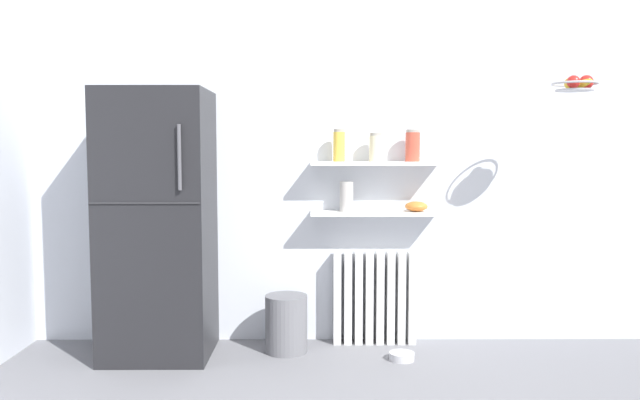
# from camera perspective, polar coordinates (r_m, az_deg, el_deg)

# --- Properties ---
(back_wall) EXTENTS (7.04, 0.10, 2.60)m
(back_wall) POSITION_cam_1_polar(r_m,az_deg,el_deg) (4.55, 1.85, 3.61)
(back_wall) COLOR silver
(back_wall) RESTS_ON ground_plane
(refrigerator) EXTENTS (0.69, 0.66, 1.77)m
(refrigerator) POSITION_cam_1_polar(r_m,az_deg,el_deg) (4.34, -14.38, -2.10)
(refrigerator) COLOR black
(refrigerator) RESTS_ON ground_plane
(radiator) EXTENTS (0.58, 0.12, 0.65)m
(radiator) POSITION_cam_1_polar(r_m,az_deg,el_deg) (4.56, 4.92, -8.77)
(radiator) COLOR white
(radiator) RESTS_ON ground_plane
(wall_shelf_lower) EXTENTS (0.90, 0.22, 0.02)m
(wall_shelf_lower) POSITION_cam_1_polar(r_m,az_deg,el_deg) (4.43, 5.01, -1.20)
(wall_shelf_lower) COLOR white
(wall_shelf_upper) EXTENTS (0.90, 0.22, 0.02)m
(wall_shelf_upper) POSITION_cam_1_polar(r_m,az_deg,el_deg) (4.40, 5.05, 3.30)
(wall_shelf_upper) COLOR white
(storage_jar_0) EXTENTS (0.08, 0.08, 0.22)m
(storage_jar_0) POSITION_cam_1_polar(r_m,az_deg,el_deg) (4.39, 1.73, 4.93)
(storage_jar_0) COLOR yellow
(storage_jar_0) RESTS_ON wall_shelf_upper
(storage_jar_1) EXTENTS (0.09, 0.09, 0.20)m
(storage_jar_1) POSITION_cam_1_polar(r_m,az_deg,el_deg) (4.40, 5.06, 4.74)
(storage_jar_1) COLOR beige
(storage_jar_1) RESTS_ON wall_shelf_upper
(storage_jar_2) EXTENTS (0.10, 0.10, 0.22)m
(storage_jar_2) POSITION_cam_1_polar(r_m,az_deg,el_deg) (4.43, 8.35, 4.85)
(storage_jar_2) COLOR #C64C38
(storage_jar_2) RESTS_ON wall_shelf_upper
(vase) EXTENTS (0.09, 0.09, 0.21)m
(vase) POSITION_cam_1_polar(r_m,az_deg,el_deg) (4.40, 2.39, 0.30)
(vase) COLOR #B2ADA8
(vase) RESTS_ON wall_shelf_lower
(shelf_bowl) EXTENTS (0.16, 0.16, 0.07)m
(shelf_bowl) POSITION_cam_1_polar(r_m,az_deg,el_deg) (4.46, 8.68, -0.57)
(shelf_bowl) COLOR orange
(shelf_bowl) RESTS_ON wall_shelf_lower
(trash_bin) EXTENTS (0.29, 0.29, 0.39)m
(trash_bin) POSITION_cam_1_polar(r_m,az_deg,el_deg) (4.39, -3.06, -11.06)
(trash_bin) COLOR slate
(trash_bin) RESTS_ON ground_plane
(pet_food_bowl) EXTENTS (0.17, 0.17, 0.05)m
(pet_food_bowl) POSITION_cam_1_polar(r_m,az_deg,el_deg) (4.30, 7.38, -13.79)
(pet_food_bowl) COLOR #B7B7BC
(pet_food_bowl) RESTS_ON ground_plane
(hanging_fruit_basket) EXTENTS (0.28, 0.28, 0.10)m
(hanging_fruit_basket) POSITION_cam_1_polar(r_m,az_deg,el_deg) (4.27, 22.13, 9.65)
(hanging_fruit_basket) COLOR #B2B2B7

